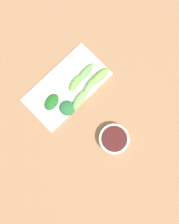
# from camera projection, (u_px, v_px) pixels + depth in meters

# --- Properties ---
(tabletop) EXTENTS (2.10, 2.10, 0.02)m
(tabletop) POSITION_uv_depth(u_px,v_px,m) (88.00, 115.00, 0.97)
(tabletop) COLOR #886244
(tabletop) RESTS_ON ground
(sauce_bowl) EXTENTS (0.11, 0.11, 0.04)m
(sauce_bowl) POSITION_uv_depth(u_px,v_px,m) (113.00, 140.00, 0.93)
(sauce_bowl) COLOR silver
(sauce_bowl) RESTS_ON tabletop
(serving_plate) EXTENTS (0.17, 0.32, 0.01)m
(serving_plate) POSITION_uv_depth(u_px,v_px,m) (67.00, 87.00, 0.97)
(serving_plate) COLOR silver
(serving_plate) RESTS_ON tabletop
(broccoli_stalk_0) EXTENTS (0.04, 0.08, 0.03)m
(broccoli_stalk_0) POSITION_uv_depth(u_px,v_px,m) (75.00, 83.00, 0.96)
(broccoli_stalk_0) COLOR #66B942
(broccoli_stalk_0) RESTS_ON serving_plate
(broccoli_stalk_1) EXTENTS (0.05, 0.09, 0.03)m
(broccoli_stalk_1) POSITION_uv_depth(u_px,v_px,m) (80.00, 100.00, 0.95)
(broccoli_stalk_1) COLOR #71BC58
(broccoli_stalk_1) RESTS_ON serving_plate
(broccoli_stalk_2) EXTENTS (0.03, 0.10, 0.03)m
(broccoli_stalk_2) POSITION_uv_depth(u_px,v_px,m) (85.00, 73.00, 0.96)
(broccoli_stalk_2) COLOR #60AF4D
(broccoli_stalk_2) RESTS_ON serving_plate
(broccoli_stalk_3) EXTENTS (0.05, 0.10, 0.02)m
(broccoli_stalk_3) POSITION_uv_depth(u_px,v_px,m) (88.00, 87.00, 0.95)
(broccoli_stalk_3) COLOR #6AA155
(broccoli_stalk_3) RESTS_ON serving_plate
(broccoli_stalk_4) EXTENTS (0.03, 0.09, 0.03)m
(broccoli_stalk_4) POSITION_uv_depth(u_px,v_px,m) (100.00, 77.00, 0.96)
(broccoli_stalk_4) COLOR #71AA45
(broccoli_stalk_4) RESTS_ON serving_plate
(broccoli_leafy_5) EXTENTS (0.06, 0.07, 0.02)m
(broccoli_leafy_5) POSITION_uv_depth(u_px,v_px,m) (52.00, 102.00, 0.95)
(broccoli_leafy_5) COLOR #1A5C1E
(broccoli_leafy_5) RESTS_ON serving_plate
(broccoli_leafy_6) EXTENTS (0.07, 0.07, 0.02)m
(broccoli_leafy_6) POSITION_uv_depth(u_px,v_px,m) (67.00, 108.00, 0.94)
(broccoli_leafy_6) COLOR #1F5E2F
(broccoli_leafy_6) RESTS_ON serving_plate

